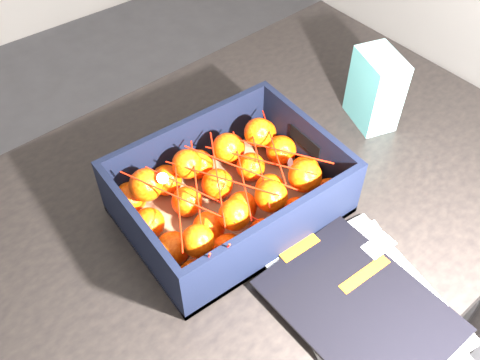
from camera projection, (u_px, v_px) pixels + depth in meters
ground at (143, 337)px, 1.60m from camera, size 3.50×3.50×0.00m
table at (251, 225)px, 1.07m from camera, size 1.25×0.88×0.75m
magazine_stack at (363, 304)px, 0.83m from camera, size 0.27×0.34×0.02m
produce_crate at (230, 196)px, 0.94m from camera, size 0.37×0.28×0.12m
clementine_heap at (231, 191)px, 0.93m from camera, size 0.35×0.26×0.10m
mesh_net at (228, 180)px, 0.89m from camera, size 0.30×0.24×0.09m
retail_carton at (375, 89)px, 1.07m from camera, size 0.10×0.12×0.16m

